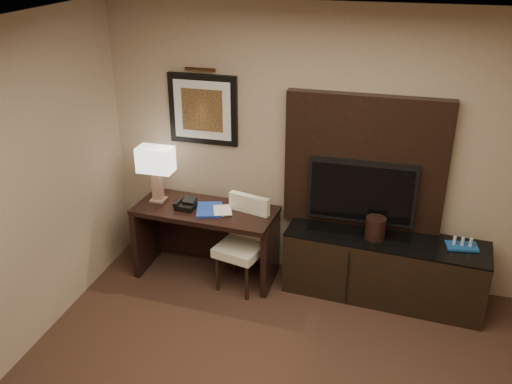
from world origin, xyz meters
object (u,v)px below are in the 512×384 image
(credenza, at_px, (383,267))
(desk_chair, at_px, (240,248))
(minibar_tray, at_px, (462,242))
(desk, at_px, (207,242))
(desk_phone, at_px, (186,204))
(tv, at_px, (362,192))
(table_lamp, at_px, (157,173))
(ice_bucket, at_px, (375,228))

(credenza, relative_size, desk_chair, 2.14)
(credenza, height_order, minibar_tray, minibar_tray)
(desk, xyz_separation_m, credenza, (1.76, 0.07, -0.05))
(desk, bearing_deg, desk_phone, -163.16)
(tv, relative_size, table_lamp, 1.65)
(table_lamp, height_order, ice_bucket, table_lamp)
(desk, relative_size, credenza, 0.75)
(desk, bearing_deg, ice_bucket, 4.85)
(desk_chair, bearing_deg, ice_bucket, 21.45)
(table_lamp, bearing_deg, credenza, 0.37)
(table_lamp, bearing_deg, minibar_tray, 0.45)
(credenza, height_order, desk_chair, desk_chair)
(table_lamp, xyz_separation_m, ice_bucket, (2.17, -0.02, -0.31))
(ice_bucket, relative_size, minibar_tray, 0.76)
(desk_chair, height_order, ice_bucket, desk_chair)
(ice_bucket, xyz_separation_m, minibar_tray, (0.78, 0.04, -0.06))
(ice_bucket, bearing_deg, credenza, 15.47)
(desk_phone, height_order, minibar_tray, desk_phone)
(credenza, relative_size, desk_phone, 9.97)
(credenza, xyz_separation_m, desk_phone, (-1.95, -0.11, 0.47))
(table_lamp, bearing_deg, ice_bucket, -0.41)
(table_lamp, xyz_separation_m, desk_phone, (0.34, -0.10, -0.26))
(desk, bearing_deg, table_lamp, 177.61)
(ice_bucket, height_order, minibar_tray, ice_bucket)
(desk_chair, bearing_deg, desk, 174.52)
(desk, bearing_deg, tv, 11.51)
(credenza, bearing_deg, tv, 157.37)
(tv, bearing_deg, ice_bucket, -46.06)
(credenza, bearing_deg, ice_bucket, -160.13)
(table_lamp, bearing_deg, desk_phone, -16.26)
(minibar_tray, bearing_deg, desk, -178.18)
(desk, distance_m, tv, 1.64)
(credenza, height_order, desk_phone, desk_phone)
(ice_bucket, bearing_deg, minibar_tray, 2.86)
(credenza, height_order, tv, tv)
(ice_bucket, bearing_deg, desk_chair, -172.04)
(desk_chair, xyz_separation_m, table_lamp, (-0.92, 0.19, 0.62))
(desk_chair, bearing_deg, desk_phone, -175.57)
(desk, bearing_deg, minibar_tray, 5.34)
(ice_bucket, bearing_deg, desk_phone, -177.44)
(desk_chair, bearing_deg, minibar_tray, 19.51)
(credenza, xyz_separation_m, tv, (-0.27, 0.14, 0.70))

